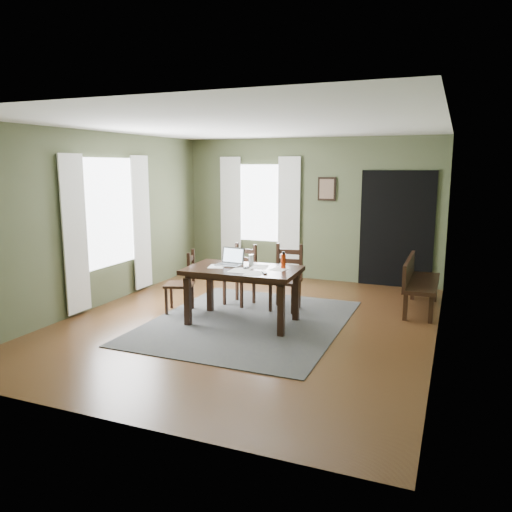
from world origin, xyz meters
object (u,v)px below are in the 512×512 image
at_px(bench, 417,279).
at_px(laptop, 231,261).
at_px(chair_back_left, 241,275).
at_px(chair_back_right, 286,278).
at_px(dining_table, 243,275).
at_px(water_bottle, 283,261).
at_px(chair_end, 183,283).

xyz_separation_m(bench, laptop, (-2.45, -1.43, 0.37)).
relative_size(chair_back_left, chair_back_right, 0.96).
distance_m(chair_back_left, bench, 2.71).
bearing_deg(chair_back_left, bench, 27.00).
bearing_deg(bench, chair_back_left, 104.81).
distance_m(dining_table, water_bottle, 0.60).
height_order(chair_end, laptop, laptop).
distance_m(chair_end, chair_back_right, 1.57).
xyz_separation_m(chair_back_right, bench, (1.86, 0.72, -0.01)).
xyz_separation_m(chair_end, bench, (3.24, 1.45, 0.02)).
bearing_deg(bench, chair_end, 114.03).
xyz_separation_m(chair_back_right, water_bottle, (0.18, -0.67, 0.41)).
xyz_separation_m(chair_back_right, laptop, (-0.60, -0.71, 0.36)).
distance_m(bench, water_bottle, 2.22).
distance_m(chair_back_right, water_bottle, 0.80).
distance_m(chair_back_right, bench, 1.99).
bearing_deg(chair_back_right, bench, 20.22).
xyz_separation_m(bench, water_bottle, (-1.68, -1.39, 0.41)).
bearing_deg(water_bottle, chair_back_left, 143.59).
height_order(bench, laptop, laptop).
bearing_deg(chair_back_left, chair_back_right, 10.14).
height_order(chair_back_right, bench, chair_back_right).
height_order(dining_table, chair_back_right, chair_back_right).
xyz_separation_m(dining_table, chair_end, (-1.04, 0.14, -0.23)).
bearing_deg(water_bottle, bench, 39.60).
height_order(chair_back_left, water_bottle, water_bottle).
bearing_deg(chair_end, chair_back_left, 122.07).
distance_m(chair_back_right, laptop, 1.00).
distance_m(dining_table, laptop, 0.33).
height_order(chair_end, chair_back_left, chair_back_left).
bearing_deg(laptop, chair_back_left, 108.30).
relative_size(dining_table, chair_back_left, 1.67).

